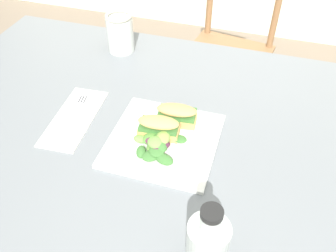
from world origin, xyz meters
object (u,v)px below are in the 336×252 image
object	(u,v)px
sandwich_half_front	(159,126)
fork_on_napkin	(76,113)
bottle_cold_brew	(207,249)
mason_jar_iced_tea	(120,35)
dining_table	(134,153)
plate_lunch	(164,140)
chair_wooden_far	(229,52)
sandwich_half_back	(177,114)

from	to	relation	value
sandwich_half_front	fork_on_napkin	bearing A→B (deg)	175.73
bottle_cold_brew	mason_jar_iced_tea	xyz separation A→B (m)	(-0.46, 0.69, -0.00)
mason_jar_iced_tea	bottle_cold_brew	bearing A→B (deg)	-56.53
dining_table	plate_lunch	distance (m)	0.16
sandwich_half_front	mason_jar_iced_tea	world-z (taller)	mason_jar_iced_tea
plate_lunch	mason_jar_iced_tea	xyz separation A→B (m)	(-0.28, 0.39, 0.06)
dining_table	mason_jar_iced_tea	size ratio (longest dim) A/B	9.79
plate_lunch	fork_on_napkin	size ratio (longest dim) A/B	1.48
chair_wooden_far	bottle_cold_brew	xyz separation A→B (m)	(0.14, -1.28, 0.36)
sandwich_half_back	fork_on_napkin	bearing A→B (deg)	-171.73
sandwich_half_front	fork_on_napkin	size ratio (longest dim) A/B	0.60
mason_jar_iced_tea	sandwich_half_front	bearing A→B (deg)	-55.31
dining_table	mason_jar_iced_tea	world-z (taller)	mason_jar_iced_tea
sandwich_half_front	sandwich_half_back	size ratio (longest dim) A/B	1.00
sandwich_half_back	sandwich_half_front	bearing A→B (deg)	-117.51
sandwich_half_front	bottle_cold_brew	world-z (taller)	bottle_cold_brew
fork_on_napkin	mason_jar_iced_tea	bearing A→B (deg)	91.53
fork_on_napkin	mason_jar_iced_tea	world-z (taller)	mason_jar_iced_tea
sandwich_half_back	fork_on_napkin	distance (m)	0.29
dining_table	sandwich_half_back	bearing A→B (deg)	17.42
sandwich_half_front	sandwich_half_back	bearing A→B (deg)	62.49
sandwich_half_back	bottle_cold_brew	distance (m)	0.41
dining_table	chair_wooden_far	distance (m)	0.97
chair_wooden_far	sandwich_half_back	xyz separation A→B (m)	(-0.02, -0.90, 0.33)
bottle_cold_brew	mason_jar_iced_tea	world-z (taller)	bottle_cold_brew
dining_table	bottle_cold_brew	world-z (taller)	bottle_cold_brew
plate_lunch	sandwich_half_front	distance (m)	0.04
dining_table	sandwich_half_front	world-z (taller)	sandwich_half_front
plate_lunch	mason_jar_iced_tea	world-z (taller)	mason_jar_iced_tea
sandwich_half_back	mason_jar_iced_tea	xyz separation A→B (m)	(-0.29, 0.32, 0.02)
dining_table	plate_lunch	xyz separation A→B (m)	(0.10, -0.04, 0.12)
chair_wooden_far	plate_lunch	world-z (taller)	chair_wooden_far
bottle_cold_brew	mason_jar_iced_tea	size ratio (longest dim) A/B	1.38
bottle_cold_brew	dining_table	bearing A→B (deg)	129.96
chair_wooden_far	sandwich_half_back	world-z (taller)	chair_wooden_far
sandwich_half_front	fork_on_napkin	xyz separation A→B (m)	(-0.25, 0.02, -0.03)
chair_wooden_far	sandwich_half_front	bearing A→B (deg)	-93.02
sandwich_half_front	sandwich_half_back	distance (m)	0.07
mason_jar_iced_tea	fork_on_napkin	bearing A→B (deg)	-88.47
dining_table	mason_jar_iced_tea	distance (m)	0.43
plate_lunch	sandwich_half_front	world-z (taller)	sandwich_half_front
plate_lunch	sandwich_half_back	world-z (taller)	sandwich_half_back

